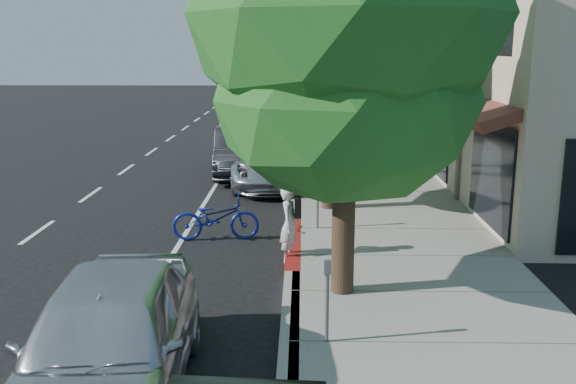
{
  "coord_description": "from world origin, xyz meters",
  "views": [
    {
      "loc": [
        0.18,
        -12.71,
        4.4
      ],
      "look_at": [
        -0.12,
        0.6,
        1.35
      ],
      "focal_mm": 40.0,
      "sensor_mm": 36.0,
      "label": 1
    }
  ],
  "objects_px": {
    "cyclist": "(290,224)",
    "street_tree_2": "(323,47)",
    "bicycle": "(216,218)",
    "street_tree_0": "(347,22)",
    "near_car_a": "(108,342)",
    "street_tree_4": "(316,41)",
    "white_pickup": "(253,120)",
    "street_tree_5": "(314,38)",
    "street_tree_1": "(331,29)",
    "street_tree_3": "(319,45)",
    "dark_suv_far": "(277,106)",
    "dark_sedan": "(240,151)",
    "silver_suv": "(273,162)",
    "pedestrian": "(335,148)"
  },
  "relations": [
    {
      "from": "street_tree_0",
      "to": "dark_suv_far",
      "type": "xyz_separation_m",
      "value": [
        -2.26,
        27.86,
        -3.93
      ]
    },
    {
      "from": "street_tree_5",
      "to": "dark_sedan",
      "type": "bearing_deg",
      "value": -98.73
    },
    {
      "from": "silver_suv",
      "to": "dark_sedan",
      "type": "relative_size",
      "value": 1.1
    },
    {
      "from": "near_car_a",
      "to": "white_pickup",
      "type": "bearing_deg",
      "value": 85.92
    },
    {
      "from": "street_tree_3",
      "to": "dark_suv_far",
      "type": "height_order",
      "value": "street_tree_3"
    },
    {
      "from": "silver_suv",
      "to": "dark_sedan",
      "type": "bearing_deg",
      "value": 123.37
    },
    {
      "from": "street_tree_0",
      "to": "street_tree_1",
      "type": "distance_m",
      "value": 6.0
    },
    {
      "from": "street_tree_0",
      "to": "cyclist",
      "type": "distance_m",
      "value": 4.56
    },
    {
      "from": "dark_sedan",
      "to": "white_pickup",
      "type": "relative_size",
      "value": 0.81
    },
    {
      "from": "street_tree_0",
      "to": "near_car_a",
      "type": "relative_size",
      "value": 1.6
    },
    {
      "from": "bicycle",
      "to": "silver_suv",
      "type": "height_order",
      "value": "silver_suv"
    },
    {
      "from": "silver_suv",
      "to": "dark_sedan",
      "type": "xyz_separation_m",
      "value": [
        -1.22,
        1.67,
        0.06
      ]
    },
    {
      "from": "dark_sedan",
      "to": "dark_suv_far",
      "type": "bearing_deg",
      "value": 82.53
    },
    {
      "from": "street_tree_1",
      "to": "dark_suv_far",
      "type": "xyz_separation_m",
      "value": [
        -2.26,
        21.86,
        -3.97
      ]
    },
    {
      "from": "dark_sedan",
      "to": "street_tree_3",
      "type": "bearing_deg",
      "value": 61.57
    },
    {
      "from": "bicycle",
      "to": "white_pickup",
      "type": "distance_m",
      "value": 16.84
    },
    {
      "from": "street_tree_2",
      "to": "dark_suv_far",
      "type": "bearing_deg",
      "value": 98.1
    },
    {
      "from": "near_car_a",
      "to": "pedestrian",
      "type": "distance_m",
      "value": 14.45
    },
    {
      "from": "cyclist",
      "to": "street_tree_4",
      "type": "bearing_deg",
      "value": 10.09
    },
    {
      "from": "street_tree_2",
      "to": "pedestrian",
      "type": "relative_size",
      "value": 3.78
    },
    {
      "from": "street_tree_5",
      "to": "dark_suv_far",
      "type": "height_order",
      "value": "street_tree_5"
    },
    {
      "from": "street_tree_1",
      "to": "near_car_a",
      "type": "relative_size",
      "value": 1.58
    },
    {
      "from": "cyclist",
      "to": "street_tree_2",
      "type": "bearing_deg",
      "value": 7.06
    },
    {
      "from": "street_tree_4",
      "to": "street_tree_3",
      "type": "bearing_deg",
      "value": -90.0
    },
    {
      "from": "street_tree_0",
      "to": "street_tree_5",
      "type": "bearing_deg",
      "value": 90.0
    },
    {
      "from": "white_pickup",
      "to": "street_tree_4",
      "type": "bearing_deg",
      "value": 54.95
    },
    {
      "from": "street_tree_0",
      "to": "white_pickup",
      "type": "distance_m",
      "value": 20.93
    },
    {
      "from": "street_tree_2",
      "to": "cyclist",
      "type": "distance_m",
      "value": 10.63
    },
    {
      "from": "silver_suv",
      "to": "street_tree_1",
      "type": "bearing_deg",
      "value": -67.93
    },
    {
      "from": "cyclist",
      "to": "near_car_a",
      "type": "relative_size",
      "value": 0.32
    },
    {
      "from": "street_tree_4",
      "to": "dark_suv_far",
      "type": "xyz_separation_m",
      "value": [
        -2.26,
        3.86,
        -3.77
      ]
    },
    {
      "from": "street_tree_5",
      "to": "near_car_a",
      "type": "bearing_deg",
      "value": -95.29
    },
    {
      "from": "street_tree_2",
      "to": "street_tree_3",
      "type": "bearing_deg",
      "value": 90.0
    },
    {
      "from": "silver_suv",
      "to": "dark_suv_far",
      "type": "height_order",
      "value": "dark_suv_far"
    },
    {
      "from": "street_tree_0",
      "to": "near_car_a",
      "type": "xyz_separation_m",
      "value": [
        -3.1,
        -3.5,
        -3.92
      ]
    },
    {
      "from": "bicycle",
      "to": "silver_suv",
      "type": "distance_m",
      "value": 6.18
    },
    {
      "from": "bicycle",
      "to": "near_car_a",
      "type": "distance_m",
      "value": 7.01
    },
    {
      "from": "street_tree_0",
      "to": "street_tree_5",
      "type": "relative_size",
      "value": 0.98
    },
    {
      "from": "dark_suv_far",
      "to": "white_pickup",
      "type": "bearing_deg",
      "value": -93.28
    },
    {
      "from": "white_pickup",
      "to": "near_car_a",
      "type": "height_order",
      "value": "white_pickup"
    },
    {
      "from": "street_tree_3",
      "to": "bicycle",
      "type": "distance_m",
      "value": 15.26
    },
    {
      "from": "pedestrian",
      "to": "white_pickup",
      "type": "bearing_deg",
      "value": -100.39
    },
    {
      "from": "street_tree_5",
      "to": "street_tree_1",
      "type": "bearing_deg",
      "value": -90.0
    },
    {
      "from": "street_tree_4",
      "to": "street_tree_5",
      "type": "relative_size",
      "value": 0.92
    },
    {
      "from": "street_tree_5",
      "to": "bicycle",
      "type": "xyz_separation_m",
      "value": [
        -2.7,
        -26.51,
        -4.31
      ]
    },
    {
      "from": "street_tree_1",
      "to": "street_tree_3",
      "type": "height_order",
      "value": "street_tree_1"
    },
    {
      "from": "street_tree_3",
      "to": "silver_suv",
      "type": "bearing_deg",
      "value": -101.15
    },
    {
      "from": "street_tree_4",
      "to": "street_tree_5",
      "type": "distance_m",
      "value": 6.0
    },
    {
      "from": "near_car_a",
      "to": "street_tree_4",
      "type": "bearing_deg",
      "value": 79.49
    },
    {
      "from": "bicycle",
      "to": "street_tree_2",
      "type": "bearing_deg",
      "value": -23.48
    }
  ]
}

